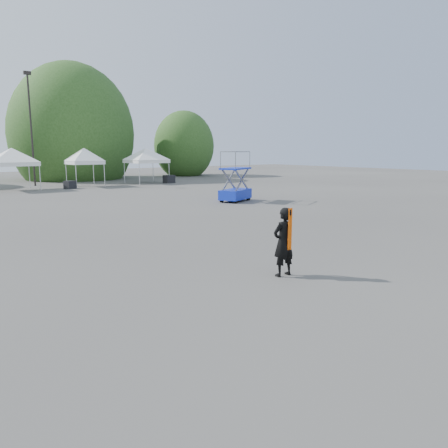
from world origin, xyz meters
TOP-DOWN VIEW (x-y plane):
  - ground at (0.00, 0.00)m, footprint 120.00×120.00m
  - light_pole_east at (3.00, 32.00)m, footprint 0.60×0.25m
  - tree_mid_e at (9.00, 39.00)m, footprint 5.12×5.12m
  - tree_far_e at (22.00, 37.00)m, footprint 3.84×3.84m
  - tent_e at (0.52, 28.49)m, footprint 4.71×4.71m
  - tent_f at (6.32, 28.59)m, footprint 3.78×3.78m
  - tent_g at (12.42, 28.82)m, footprint 4.70×4.70m
  - man at (0.29, -1.37)m, footprint 0.66×0.45m
  - scissor_lift at (9.66, 11.99)m, footprint 2.67×2.09m
  - crate_mid at (4.49, 27.24)m, footprint 1.03×0.94m
  - crate_east at (14.16, 27.59)m, footprint 1.06×0.88m

SIDE VIEW (x-z plane):
  - ground at x=0.00m, z-range 0.00..0.00m
  - crate_mid at x=4.49m, z-range 0.00..0.65m
  - crate_east at x=14.16m, z-range 0.00..0.75m
  - man at x=0.29m, z-range 0.00..1.78m
  - scissor_lift at x=9.66m, z-range 0.01..3.10m
  - tent_f at x=6.32m, z-range 1.12..5.00m
  - tent_g at x=12.42m, z-range 1.12..5.00m
  - tent_e at x=0.52m, z-range 1.12..5.00m
  - tree_far_e at x=22.00m, z-range 0.70..6.55m
  - tree_mid_e at x=9.00m, z-range 0.94..8.74m
  - light_pole_east at x=3.00m, z-range 0.62..10.42m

